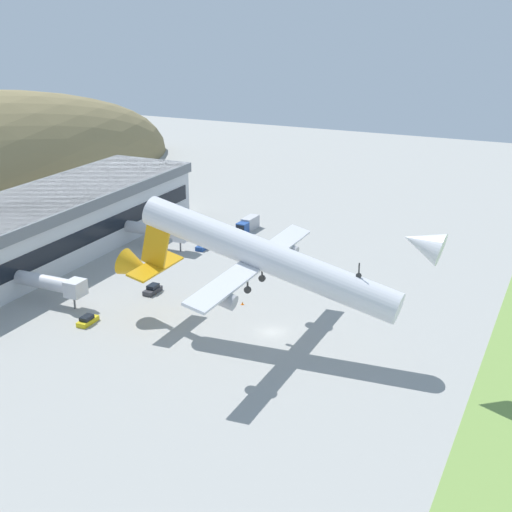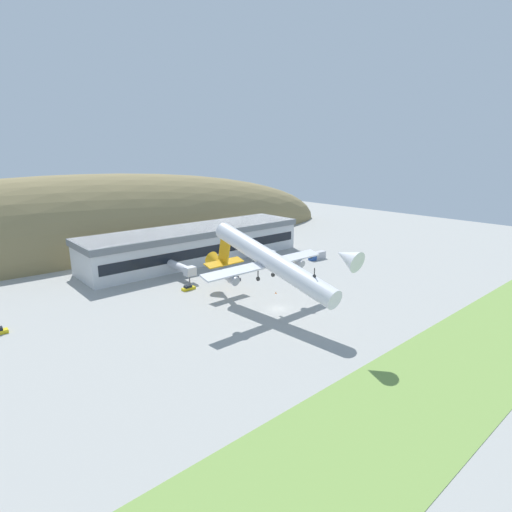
{
  "view_description": "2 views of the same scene",
  "coord_description": "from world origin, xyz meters",
  "px_view_note": "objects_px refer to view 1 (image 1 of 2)",
  "views": [
    {
      "loc": [
        -97.43,
        -42.49,
        51.34
      ],
      "look_at": [
        -6.24,
        0.03,
        15.31
      ],
      "focal_mm": 50.0,
      "sensor_mm": 36.0,
      "label": 1
    },
    {
      "loc": [
        -71.3,
        -72.84,
        41.25
      ],
      "look_at": [
        -5.55,
        2.92,
        15.27
      ],
      "focal_mm": 28.0,
      "sensor_mm": 36.0,
      "label": 2
    }
  ],
  "objects_px": {
    "cargo_airplane": "(261,258)",
    "service_car_1": "(87,320)",
    "fuel_truck": "(248,224)",
    "traffic_cone_0": "(250,266)",
    "service_car_3": "(203,246)",
    "jetway_1": "(160,231)",
    "jetway_0": "(53,284)",
    "traffic_cone_1": "(242,303)",
    "service_car_2": "(153,290)",
    "terminal_building": "(37,226)"
  },
  "relations": [
    {
      "from": "jetway_1",
      "to": "cargo_airplane",
      "type": "bearing_deg",
      "value": -129.22
    },
    {
      "from": "jetway_1",
      "to": "cargo_airplane",
      "type": "xyz_separation_m",
      "value": [
        -31.64,
        -38.77,
        10.06
      ]
    },
    {
      "from": "terminal_building",
      "to": "service_car_3",
      "type": "height_order",
      "value": "terminal_building"
    },
    {
      "from": "service_car_1",
      "to": "fuel_truck",
      "type": "height_order",
      "value": "fuel_truck"
    },
    {
      "from": "service_car_1",
      "to": "fuel_truck",
      "type": "relative_size",
      "value": 0.54
    },
    {
      "from": "jetway_0",
      "to": "service_car_3",
      "type": "height_order",
      "value": "jetway_0"
    },
    {
      "from": "jetway_1",
      "to": "terminal_building",
      "type": "bearing_deg",
      "value": 130.67
    },
    {
      "from": "service_car_2",
      "to": "fuel_truck",
      "type": "bearing_deg",
      "value": 0.84
    },
    {
      "from": "cargo_airplane",
      "to": "service_car_1",
      "type": "height_order",
      "value": "cargo_airplane"
    },
    {
      "from": "jetway_0",
      "to": "cargo_airplane",
      "type": "xyz_separation_m",
      "value": [
        2.75,
        -39.43,
        10.06
      ]
    },
    {
      "from": "service_car_1",
      "to": "service_car_2",
      "type": "distance_m",
      "value": 16.33
    },
    {
      "from": "cargo_airplane",
      "to": "fuel_truck",
      "type": "distance_m",
      "value": 59.74
    },
    {
      "from": "service_car_3",
      "to": "traffic_cone_0",
      "type": "height_order",
      "value": "service_car_3"
    },
    {
      "from": "fuel_truck",
      "to": "service_car_2",
      "type": "bearing_deg",
      "value": -179.16
    },
    {
      "from": "fuel_truck",
      "to": "traffic_cone_0",
      "type": "bearing_deg",
      "value": -153.46
    },
    {
      "from": "fuel_truck",
      "to": "traffic_cone_1",
      "type": "relative_size",
      "value": 13.66
    },
    {
      "from": "traffic_cone_0",
      "to": "service_car_2",
      "type": "bearing_deg",
      "value": 151.74
    },
    {
      "from": "jetway_0",
      "to": "jetway_1",
      "type": "height_order",
      "value": "same"
    },
    {
      "from": "service_car_1",
      "to": "service_car_3",
      "type": "relative_size",
      "value": 1.03
    },
    {
      "from": "service_car_3",
      "to": "jetway_1",
      "type": "bearing_deg",
      "value": 112.81
    },
    {
      "from": "jetway_0",
      "to": "traffic_cone_1",
      "type": "distance_m",
      "value": 33.87
    },
    {
      "from": "jetway_0",
      "to": "jetway_1",
      "type": "xyz_separation_m",
      "value": [
        34.39,
        -0.66,
        0.0
      ]
    },
    {
      "from": "jetway_0",
      "to": "cargo_airplane",
      "type": "distance_m",
      "value": 40.79
    },
    {
      "from": "service_car_3",
      "to": "fuel_truck",
      "type": "relative_size",
      "value": 0.52
    },
    {
      "from": "service_car_1",
      "to": "jetway_0",
      "type": "bearing_deg",
      "value": 68.13
    },
    {
      "from": "jetway_0",
      "to": "cargo_airplane",
      "type": "bearing_deg",
      "value": -86.01
    },
    {
      "from": "terminal_building",
      "to": "jetway_0",
      "type": "relative_size",
      "value": 6.25
    },
    {
      "from": "traffic_cone_1",
      "to": "service_car_1",
      "type": "bearing_deg",
      "value": 132.09
    },
    {
      "from": "service_car_1",
      "to": "terminal_building",
      "type": "bearing_deg",
      "value": 53.1
    },
    {
      "from": "jetway_1",
      "to": "traffic_cone_0",
      "type": "bearing_deg",
      "value": -96.33
    },
    {
      "from": "jetway_1",
      "to": "fuel_truck",
      "type": "xyz_separation_m",
      "value": [
        20.08,
        -11.67,
        -2.58
      ]
    },
    {
      "from": "jetway_1",
      "to": "service_car_3",
      "type": "relative_size",
      "value": 3.78
    },
    {
      "from": "service_car_2",
      "to": "traffic_cone_1",
      "type": "relative_size",
      "value": 7.15
    },
    {
      "from": "terminal_building",
      "to": "traffic_cone_1",
      "type": "xyz_separation_m",
      "value": [
        -3.59,
        -49.32,
        -7.04
      ]
    },
    {
      "from": "service_car_2",
      "to": "jetway_1",
      "type": "bearing_deg",
      "value": 28.73
    },
    {
      "from": "terminal_building",
      "to": "cargo_airplane",
      "type": "bearing_deg",
      "value": -104.4
    },
    {
      "from": "jetway_0",
      "to": "service_car_3",
      "type": "relative_size",
      "value": 3.48
    },
    {
      "from": "cargo_airplane",
      "to": "traffic_cone_1",
      "type": "height_order",
      "value": "cargo_airplane"
    },
    {
      "from": "jetway_0",
      "to": "fuel_truck",
      "type": "distance_m",
      "value": 55.91
    },
    {
      "from": "jetway_0",
      "to": "traffic_cone_1",
      "type": "bearing_deg",
      "value": -65.22
    },
    {
      "from": "service_car_2",
      "to": "fuel_truck",
      "type": "xyz_separation_m",
      "value": [
        42.5,
        0.63,
        0.76
      ]
    },
    {
      "from": "jetway_1",
      "to": "cargo_airplane",
      "type": "height_order",
      "value": "cargo_airplane"
    },
    {
      "from": "terminal_building",
      "to": "traffic_cone_1",
      "type": "relative_size",
      "value": 154.68
    },
    {
      "from": "terminal_building",
      "to": "traffic_cone_1",
      "type": "bearing_deg",
      "value": -94.16
    },
    {
      "from": "jetway_0",
      "to": "traffic_cone_1",
      "type": "relative_size",
      "value": 24.77
    },
    {
      "from": "service_car_2",
      "to": "service_car_3",
      "type": "height_order",
      "value": "service_car_3"
    },
    {
      "from": "traffic_cone_0",
      "to": "traffic_cone_1",
      "type": "relative_size",
      "value": 1.0
    },
    {
      "from": "terminal_building",
      "to": "jetway_1",
      "type": "distance_m",
      "value": 25.83
    },
    {
      "from": "jetway_1",
      "to": "traffic_cone_1",
      "type": "height_order",
      "value": "jetway_1"
    },
    {
      "from": "jetway_0",
      "to": "traffic_cone_0",
      "type": "distance_m",
      "value": 39.83
    }
  ]
}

